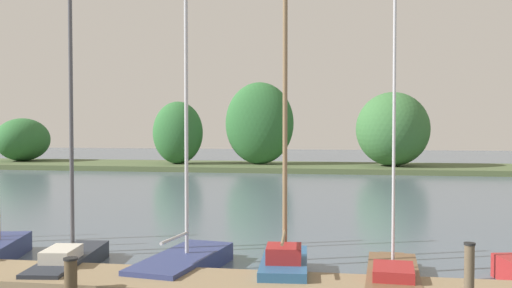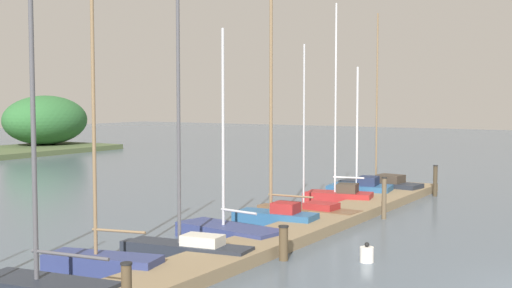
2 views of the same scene
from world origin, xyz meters
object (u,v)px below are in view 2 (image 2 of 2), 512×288
object	(u,v)px
mooring_piling_2	(284,243)
channel_buoy_0	(367,254)
sailboat_3	(40,281)
sailboat_5	(185,245)
sailboat_10	(359,189)
sailboat_11	(379,185)
mooring_piling_3	(384,198)
mooring_piling_4	(435,181)
sailboat_8	(308,210)
sailboat_9	(338,196)
sailboat_6	(226,230)
sailboat_7	(274,213)
sailboat_4	(99,258)

from	to	relation	value
mooring_piling_2	channel_buoy_0	xyz separation A→B (m)	(1.00, -2.05, -0.27)
sailboat_3	sailboat_5	world-z (taller)	sailboat_3
sailboat_5	sailboat_10	size ratio (longest dim) A/B	1.29
sailboat_11	mooring_piling_3	distance (m)	6.93
sailboat_11	mooring_piling_4	xyz separation A→B (m)	(0.35, -2.54, 0.33)
sailboat_10	channel_buoy_0	size ratio (longest dim) A/B	10.54
sailboat_8	mooring_piling_4	xyz separation A→B (m)	(7.88, -2.54, 0.45)
sailboat_9	channel_buoy_0	world-z (taller)	sailboat_9
mooring_piling_2	sailboat_6	bearing A→B (deg)	62.44
sailboat_9	mooring_piling_2	size ratio (longest dim) A/B	8.54
sailboat_3	mooring_piling_4	xyz separation A→B (m)	(20.30, -3.04, 0.30)
mooring_piling_4	sailboat_8	bearing A→B (deg)	162.12
sailboat_9	mooring_piling_4	distance (m)	5.43
sailboat_5	sailboat_6	xyz separation A→B (m)	(2.78, 0.46, -0.10)
sailboat_7	channel_buoy_0	distance (m)	5.49
mooring_piling_4	sailboat_9	bearing A→B (deg)	149.85
sailboat_5	mooring_piling_2	xyz separation A→B (m)	(1.27, -2.44, 0.09)
sailboat_8	mooring_piling_3	world-z (taller)	sailboat_8
sailboat_3	sailboat_8	size ratio (longest dim) A/B	1.29
sailboat_9	sailboat_11	world-z (taller)	sailboat_11
sailboat_9	sailboat_3	bearing A→B (deg)	77.01
sailboat_6	sailboat_10	xyz separation A→B (m)	(10.59, -0.20, 0.09)
sailboat_6	sailboat_8	world-z (taller)	sailboat_6
sailboat_3	sailboat_7	bearing A→B (deg)	-99.44
sailboat_9	sailboat_11	size ratio (longest dim) A/B	1.00
mooring_piling_2	mooring_piling_4	size ratio (longest dim) A/B	0.69
sailboat_8	channel_buoy_0	world-z (taller)	sailboat_8
sailboat_6	sailboat_5	bearing A→B (deg)	108.36
sailboat_3	sailboat_7	size ratio (longest dim) A/B	1.04
sailboat_11	mooring_piling_4	bearing A→B (deg)	-164.65
sailboat_4	sailboat_6	distance (m)	5.30
sailboat_7	mooring_piling_3	distance (m)	4.46
sailboat_11	sailboat_5	bearing A→B (deg)	97.59
mooring_piling_3	mooring_piling_2	bearing A→B (deg)	179.04
sailboat_11	mooring_piling_2	xyz separation A→B (m)	(-13.98, -2.46, 0.11)
sailboat_6	mooring_piling_2	distance (m)	3.27
sailboat_9	sailboat_4	bearing A→B (deg)	75.49
channel_buoy_0	sailboat_4	bearing A→B (deg)	131.86
sailboat_4	sailboat_7	distance (m)	7.82
sailboat_3	channel_buoy_0	bearing A→B (deg)	-132.71
sailboat_3	sailboat_4	xyz separation A→B (m)	(2.19, 0.31, 0.02)
mooring_piling_3	sailboat_5	bearing A→B (deg)	163.81
sailboat_8	sailboat_11	xyz separation A→B (m)	(7.53, 0.00, 0.12)
sailboat_10	mooring_piling_2	xyz separation A→B (m)	(-12.10, -2.70, 0.10)
sailboat_9	mooring_piling_4	bearing A→B (deg)	-131.96
sailboat_7	mooring_piling_2	bearing A→B (deg)	118.06
sailboat_5	sailboat_9	xyz separation A→B (m)	(10.91, 0.21, 0.01)
sailboat_3	sailboat_11	distance (m)	19.96
sailboat_4	sailboat_10	xyz separation A→B (m)	(15.88, -0.58, -0.05)
sailboat_5	sailboat_9	size ratio (longest dim) A/B	0.90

